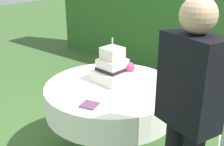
{
  "coord_description": "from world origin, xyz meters",
  "views": [
    {
      "loc": [
        1.45,
        -1.81,
        1.76
      ],
      "look_at": [
        -0.02,
        0.04,
        0.83
      ],
      "focal_mm": 45.48,
      "sensor_mm": 36.0,
      "label": 1
    }
  ],
  "objects_px": {
    "cake_table": "(112,98)",
    "serving_plate_near": "(135,97)",
    "wedding_cake": "(113,69)",
    "serving_plate_right": "(64,93)",
    "standing_person": "(188,113)",
    "serving_plate_far": "(95,70)",
    "serving_plate_left": "(114,107)",
    "napkin_stack": "(89,105)"
  },
  "relations": [
    {
      "from": "serving_plate_left",
      "to": "serving_plate_right",
      "type": "bearing_deg",
      "value": -170.82
    },
    {
      "from": "serving_plate_far",
      "to": "standing_person",
      "type": "distance_m",
      "value": 1.39
    },
    {
      "from": "serving_plate_near",
      "to": "napkin_stack",
      "type": "height_order",
      "value": "napkin_stack"
    },
    {
      "from": "wedding_cake",
      "to": "serving_plate_left",
      "type": "distance_m",
      "value": 0.52
    },
    {
      "from": "cake_table",
      "to": "serving_plate_right",
      "type": "relative_size",
      "value": 9.63
    },
    {
      "from": "wedding_cake",
      "to": "serving_plate_right",
      "type": "height_order",
      "value": "wedding_cake"
    },
    {
      "from": "cake_table",
      "to": "serving_plate_right",
      "type": "distance_m",
      "value": 0.46
    },
    {
      "from": "serving_plate_near",
      "to": "standing_person",
      "type": "relative_size",
      "value": 0.09
    },
    {
      "from": "serving_plate_right",
      "to": "napkin_stack",
      "type": "bearing_deg",
      "value": -3.58
    },
    {
      "from": "serving_plate_left",
      "to": "standing_person",
      "type": "distance_m",
      "value": 0.64
    },
    {
      "from": "serving_plate_left",
      "to": "standing_person",
      "type": "bearing_deg",
      "value": -6.98
    },
    {
      "from": "serving_plate_left",
      "to": "serving_plate_right",
      "type": "height_order",
      "value": "same"
    },
    {
      "from": "wedding_cake",
      "to": "serving_plate_left",
      "type": "height_order",
      "value": "wedding_cake"
    },
    {
      "from": "cake_table",
      "to": "napkin_stack",
      "type": "distance_m",
      "value": 0.45
    },
    {
      "from": "cake_table",
      "to": "serving_plate_near",
      "type": "bearing_deg",
      "value": -13.44
    },
    {
      "from": "serving_plate_left",
      "to": "serving_plate_far",
      "type": "bearing_deg",
      "value": 141.79
    },
    {
      "from": "wedding_cake",
      "to": "standing_person",
      "type": "xyz_separation_m",
      "value": [
        0.93,
        -0.46,
        0.08
      ]
    },
    {
      "from": "serving_plate_near",
      "to": "serving_plate_left",
      "type": "xyz_separation_m",
      "value": [
        -0.03,
        -0.24,
        0.0
      ]
    },
    {
      "from": "cake_table",
      "to": "serving_plate_right",
      "type": "xyz_separation_m",
      "value": [
        -0.2,
        -0.39,
        0.13
      ]
    },
    {
      "from": "serving_plate_left",
      "to": "serving_plate_right",
      "type": "xyz_separation_m",
      "value": [
        -0.48,
        -0.08,
        0.0
      ]
    },
    {
      "from": "serving_plate_far",
      "to": "standing_person",
      "type": "height_order",
      "value": "standing_person"
    },
    {
      "from": "serving_plate_far",
      "to": "standing_person",
      "type": "relative_size",
      "value": 0.06
    },
    {
      "from": "serving_plate_right",
      "to": "serving_plate_left",
      "type": "bearing_deg",
      "value": 9.18
    },
    {
      "from": "cake_table",
      "to": "serving_plate_near",
      "type": "height_order",
      "value": "serving_plate_near"
    },
    {
      "from": "standing_person",
      "to": "napkin_stack",
      "type": "bearing_deg",
      "value": -178.39
    },
    {
      "from": "wedding_cake",
      "to": "serving_plate_near",
      "type": "height_order",
      "value": "wedding_cake"
    },
    {
      "from": "wedding_cake",
      "to": "serving_plate_right",
      "type": "relative_size",
      "value": 3.33
    },
    {
      "from": "cake_table",
      "to": "serving_plate_far",
      "type": "xyz_separation_m",
      "value": [
        -0.36,
        0.19,
        0.13
      ]
    },
    {
      "from": "serving_plate_near",
      "to": "standing_person",
      "type": "xyz_separation_m",
      "value": [
        0.58,
        -0.32,
        0.2
      ]
    },
    {
      "from": "cake_table",
      "to": "serving_plate_far",
      "type": "distance_m",
      "value": 0.43
    },
    {
      "from": "wedding_cake",
      "to": "serving_plate_far",
      "type": "relative_size",
      "value": 4.09
    },
    {
      "from": "serving_plate_far",
      "to": "serving_plate_left",
      "type": "bearing_deg",
      "value": -38.21
    },
    {
      "from": "napkin_stack",
      "to": "wedding_cake",
      "type": "bearing_deg",
      "value": 107.33
    },
    {
      "from": "cake_table",
      "to": "serving_plate_far",
      "type": "bearing_deg",
      "value": 152.65
    },
    {
      "from": "cake_table",
      "to": "standing_person",
      "type": "distance_m",
      "value": 1.02
    },
    {
      "from": "cake_table",
      "to": "serving_plate_left",
      "type": "xyz_separation_m",
      "value": [
        0.27,
        -0.31,
        0.13
      ]
    },
    {
      "from": "cake_table",
      "to": "standing_person",
      "type": "height_order",
      "value": "standing_person"
    },
    {
      "from": "serving_plate_near",
      "to": "serving_plate_left",
      "type": "relative_size",
      "value": 1.32
    },
    {
      "from": "serving_plate_left",
      "to": "standing_person",
      "type": "xyz_separation_m",
      "value": [
        0.61,
        -0.07,
        0.2
      ]
    },
    {
      "from": "cake_table",
      "to": "serving_plate_right",
      "type": "height_order",
      "value": "serving_plate_right"
    },
    {
      "from": "serving_plate_far",
      "to": "wedding_cake",
      "type": "bearing_deg",
      "value": -19.28
    },
    {
      "from": "cake_table",
      "to": "standing_person",
      "type": "bearing_deg",
      "value": -23.74
    }
  ]
}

